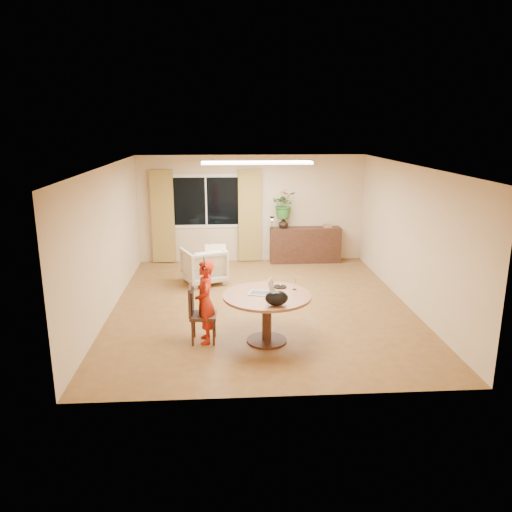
{
  "coord_description": "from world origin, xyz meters",
  "views": [
    {
      "loc": [
        -0.66,
        -8.82,
        3.31
      ],
      "look_at": [
        -0.11,
        -0.2,
        1.02
      ],
      "focal_mm": 35.0,
      "sensor_mm": 36.0,
      "label": 1
    }
  ],
  "objects": [
    {
      "name": "armchair",
      "position": [
        -1.12,
        1.48,
        0.38
      ],
      "size": [
        1.08,
        1.09,
        0.77
      ],
      "primitive_type": "imported",
      "rotation": [
        0.0,
        0.0,
        3.53
      ],
      "color": "#BFB397",
      "rests_on": "floor"
    },
    {
      "name": "desk_lamp",
      "position": [
        0.48,
        2.96,
        1.02
      ],
      "size": [
        0.15,
        0.15,
        0.32
      ],
      "primitive_type": null,
      "rotation": [
        0.0,
        0.0,
        -0.2
      ],
      "color": "black",
      "rests_on": "sideboard"
    },
    {
      "name": "throw",
      "position": [
        -0.86,
        1.47,
        0.78
      ],
      "size": [
        0.48,
        0.57,
        0.03
      ],
      "primitive_type": null,
      "rotation": [
        0.0,
        0.0,
        0.05
      ],
      "color": "beige",
      "rests_on": "armchair"
    },
    {
      "name": "ceiling_panel",
      "position": [
        0.0,
        1.2,
        2.57
      ],
      "size": [
        2.2,
        0.35,
        0.05
      ],
      "primitive_type": "cube",
      "color": "white",
      "rests_on": "ceiling"
    },
    {
      "name": "tumbler",
      "position": [
        0.07,
        -1.3,
        0.83
      ],
      "size": [
        0.08,
        0.08,
        0.1
      ],
      "primitive_type": null,
      "rotation": [
        0.0,
        0.0,
        -0.1
      ],
      "color": "white",
      "rests_on": "dining_table"
    },
    {
      "name": "pot_lid",
      "position": [
        0.21,
        -1.27,
        0.79
      ],
      "size": [
        0.25,
        0.25,
        0.03
      ],
      "primitive_type": null,
      "rotation": [
        0.0,
        0.0,
        0.26
      ],
      "color": "white",
      "rests_on": "dining_table"
    },
    {
      "name": "sideboard",
      "position": [
        1.31,
        3.01,
        0.43
      ],
      "size": [
        1.72,
        0.42,
        0.86
      ],
      "primitive_type": "cube",
      "color": "black",
      "rests_on": "floor"
    },
    {
      "name": "window",
      "position": [
        -1.1,
        3.23,
        1.5
      ],
      "size": [
        1.7,
        0.03,
        1.3
      ],
      "color": "white",
      "rests_on": "wall_back"
    },
    {
      "name": "ceiling",
      "position": [
        0.0,
        0.0,
        2.6
      ],
      "size": [
        6.5,
        6.5,
        0.0
      ],
      "primitive_type": "plane",
      "rotation": [
        3.14,
        0.0,
        0.0
      ],
      "color": "white",
      "rests_on": "wall_back"
    },
    {
      "name": "wine_glass",
      "position": [
        0.42,
        -1.39,
        0.87
      ],
      "size": [
        0.07,
        0.07,
        0.19
      ],
      "primitive_type": null,
      "rotation": [
        0.0,
        0.0,
        -0.1
      ],
      "color": "white",
      "rests_on": "dining_table"
    },
    {
      "name": "laptop",
      "position": [
        -0.13,
        -1.55,
        0.9
      ],
      "size": [
        0.42,
        0.34,
        0.24
      ],
      "primitive_type": null,
      "rotation": [
        0.0,
        0.0,
        -0.28
      ],
      "color": "#B7B7BC",
      "rests_on": "dining_table"
    },
    {
      "name": "dining_table",
      "position": [
        -0.03,
        -1.61,
        0.61
      ],
      "size": [
        1.36,
        1.36,
        0.78
      ],
      "color": "brown",
      "rests_on": "floor"
    },
    {
      "name": "handbag",
      "position": [
        0.07,
        -2.08,
        0.89
      ],
      "size": [
        0.36,
        0.24,
        0.22
      ],
      "primitive_type": null,
      "rotation": [
        0.0,
        0.0,
        0.14
      ],
      "color": "black",
      "rests_on": "dining_table"
    },
    {
      "name": "floor",
      "position": [
        0.0,
        0.0,
        0.0
      ],
      "size": [
        6.5,
        6.5,
        0.0
      ],
      "primitive_type": "plane",
      "color": "brown",
      "rests_on": "ground"
    },
    {
      "name": "wall_right",
      "position": [
        2.75,
        0.0,
        1.3
      ],
      "size": [
        0.0,
        6.5,
        6.5
      ],
      "primitive_type": "plane",
      "rotation": [
        1.57,
        0.0,
        -1.57
      ],
      "color": "tan",
      "rests_on": "floor"
    },
    {
      "name": "wall_left",
      "position": [
        -2.75,
        0.0,
        1.3
      ],
      "size": [
        0.0,
        6.5,
        6.5
      ],
      "primitive_type": "plane",
      "rotation": [
        1.57,
        0.0,
        1.57
      ],
      "color": "tan",
      "rests_on": "floor"
    },
    {
      "name": "vase",
      "position": [
        0.76,
        3.01,
        0.98
      ],
      "size": [
        0.24,
        0.24,
        0.25
      ],
      "primitive_type": "imported",
      "rotation": [
        0.0,
        0.0,
        -0.02
      ],
      "color": "black",
      "rests_on": "sideboard"
    },
    {
      "name": "curtain_left",
      "position": [
        -2.15,
        3.15,
        1.15
      ],
      "size": [
        0.55,
        0.08,
        2.25
      ],
      "primitive_type": "cube",
      "color": "olive",
      "rests_on": "wall_back"
    },
    {
      "name": "child",
      "position": [
        -0.98,
        -1.54,
        0.66
      ],
      "size": [
        0.51,
        0.36,
        1.31
      ],
      "primitive_type": "imported",
      "rotation": [
        0.0,
        0.0,
        -1.47
      ],
      "color": "red",
      "rests_on": "floor"
    },
    {
      "name": "dining_chair",
      "position": [
        -1.02,
        -1.54,
        0.46
      ],
      "size": [
        0.45,
        0.41,
        0.92
      ],
      "primitive_type": null,
      "rotation": [
        0.0,
        0.0,
        -0.03
      ],
      "color": "black",
      "rests_on": "floor"
    },
    {
      "name": "wall_back",
      "position": [
        0.0,
        3.25,
        1.3
      ],
      "size": [
        5.5,
        0.0,
        5.5
      ],
      "primitive_type": "plane",
      "rotation": [
        1.57,
        0.0,
        0.0
      ],
      "color": "tan",
      "rests_on": "floor"
    },
    {
      "name": "book_stack",
      "position": [
        1.85,
        3.01,
        0.9
      ],
      "size": [
        0.24,
        0.21,
        0.08
      ],
      "primitive_type": null,
      "rotation": [
        0.0,
        0.0,
        0.29
      ],
      "color": "#875A44",
      "rests_on": "sideboard"
    },
    {
      "name": "curtain_right",
      "position": [
        -0.05,
        3.15,
        1.15
      ],
      "size": [
        0.55,
        0.08,
        2.25
      ],
      "primitive_type": "cube",
      "color": "olive",
      "rests_on": "wall_back"
    },
    {
      "name": "bouquet",
      "position": [
        0.78,
        3.01,
        1.44
      ],
      "size": [
        0.61,
        0.54,
        0.66
      ],
      "primitive_type": "imported",
      "rotation": [
        0.0,
        0.0,
        -0.03
      ],
      "color": "#2D5D22",
      "rests_on": "vase"
    }
  ]
}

